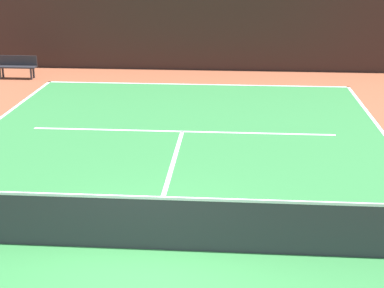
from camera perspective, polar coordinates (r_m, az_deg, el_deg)
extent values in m
plane|color=brown|center=(9.90, -4.38, -10.33)|extent=(80.00, 80.00, 0.00)
cube|color=#2D7238|center=(9.90, -4.38, -10.31)|extent=(11.00, 24.00, 0.01)
cube|color=white|center=(21.07, 0.40, 5.91)|extent=(11.00, 0.10, 0.00)
cube|color=white|center=(15.74, -0.97, 1.24)|extent=(8.26, 0.10, 0.00)
cube|color=white|center=(12.75, -2.27, -3.20)|extent=(0.10, 6.40, 0.00)
cube|color=black|center=(23.46, 0.87, 10.95)|extent=(20.12, 0.30, 2.98)
cube|color=#9E9E99|center=(24.76, 1.07, 12.01)|extent=(20.12, 2.40, 3.51)
cube|color=#9E9E99|center=(27.08, 1.37, 13.75)|extent=(20.12, 2.40, 4.56)
cube|color=#333338|center=(9.68, -4.45, -7.91)|extent=(10.90, 0.02, 0.92)
cube|color=white|center=(9.47, -4.52, -5.30)|extent=(10.90, 0.04, 0.05)
cube|color=#232328|center=(22.94, -16.96, 7.30)|extent=(1.50, 0.40, 0.05)
cube|color=#232328|center=(23.06, -16.86, 7.93)|extent=(1.50, 0.04, 0.36)
cube|color=#2D2D33|center=(23.08, -18.43, 6.61)|extent=(0.06, 0.06, 0.42)
cube|color=#2D2D33|center=(22.65, -15.60, 6.66)|extent=(0.06, 0.06, 0.42)
cube|color=#2D2D33|center=(23.33, -18.17, 6.77)|extent=(0.06, 0.06, 0.42)
cube|color=#2D2D33|center=(22.91, -15.37, 6.82)|extent=(0.06, 0.06, 0.42)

